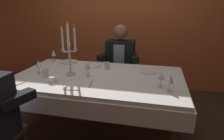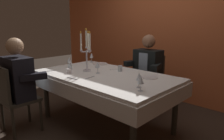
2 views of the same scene
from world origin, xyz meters
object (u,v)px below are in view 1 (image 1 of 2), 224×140
wine_glass_2 (53,53)px  wine_glass_3 (170,79)px  wine_glass_4 (38,64)px  wine_glass_1 (161,76)px  candelabra (69,52)px  seated_diner_1 (121,57)px  dinner_plate_1 (148,72)px  wine_glass_0 (88,66)px  coffee_cup_0 (53,80)px  dining_table (99,85)px  water_tumbler_1 (46,73)px  dinner_plate_0 (69,62)px  water_tumbler_0 (107,66)px

wine_glass_2 → wine_glass_3: same height
wine_glass_2 → wine_glass_4: size_ratio=1.00×
wine_glass_1 → candelabra: bearing=173.0°
wine_glass_4 → seated_diner_1: (0.80, 0.96, -0.12)m
candelabra → dinner_plate_1: 0.95m
candelabra → wine_glass_0: candelabra is taller
coffee_cup_0 → wine_glass_4: bearing=144.1°
dining_table → wine_glass_0: size_ratio=11.83×
wine_glass_0 → wine_glass_1: (0.80, -0.14, 0.00)m
wine_glass_0 → coffee_cup_0: (-0.29, -0.27, -0.09)m
dinner_plate_1 → wine_glass_2: (-1.35, 0.21, 0.11)m
water_tumbler_1 → seated_diner_1: (0.66, 1.05, -0.05)m
candelabra → wine_glass_1: bearing=-7.0°
dinner_plate_0 → wine_glass_0: wine_glass_0 is taller
dining_table → wine_glass_3: size_ratio=11.83×
dinner_plate_1 → wine_glass_2: wine_glass_2 is taller
wine_glass_4 → water_tumbler_1: 0.18m
wine_glass_0 → water_tumbler_1: size_ratio=1.81×
dining_table → candelabra: candelabra is taller
water_tumbler_0 → water_tumbler_1: size_ratio=0.95×
dinner_plate_1 → water_tumbler_0: (-0.51, 0.02, 0.04)m
dinner_plate_1 → wine_glass_3: bearing=-65.5°
dinner_plate_1 → wine_glass_1: bearing=-70.6°
wine_glass_0 → coffee_cup_0: wine_glass_0 is taller
wine_glass_2 → water_tumbler_0: wine_glass_2 is taller
wine_glass_0 → seated_diner_1: (0.20, 0.91, -0.12)m
wine_glass_1 → wine_glass_2: size_ratio=1.00×
dining_table → dinner_plate_1: 0.61m
dinner_plate_0 → coffee_cup_0: (0.16, -0.73, 0.02)m
water_tumbler_1 → dinner_plate_1: bearing=20.5°
dining_table → wine_glass_0: wine_glass_0 is taller
dinner_plate_0 → seated_diner_1: (0.66, 0.45, -0.01)m
dinner_plate_1 → wine_glass_4: size_ratio=1.24×
dinner_plate_1 → water_tumbler_0: bearing=177.9°
dining_table → wine_glass_1: size_ratio=11.83×
dining_table → wine_glass_3: (0.77, -0.25, 0.23)m
wine_glass_1 → seated_diner_1: 1.22m
water_tumbler_1 → candelabra: bearing=25.9°
wine_glass_2 → water_tumbler_0: size_ratio=1.91×
dinner_plate_1 → seated_diner_1: (-0.45, 0.64, -0.01)m
wine_glass_0 → water_tumbler_1: 0.48m
dining_table → wine_glass_2: bearing=150.2°
wine_glass_1 → seated_diner_1: seated_diner_1 is taller
wine_glass_2 → water_tumbler_1: (0.24, -0.63, -0.07)m
wine_glass_2 → wine_glass_1: bearing=-22.9°
wine_glass_0 → water_tumbler_1: wine_glass_0 is taller
water_tumbler_0 → coffee_cup_0: bearing=-128.0°
coffee_cup_0 → wine_glass_2: bearing=118.0°
candelabra → wine_glass_4: candelabra is taller
wine_glass_3 → wine_glass_4: 1.48m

